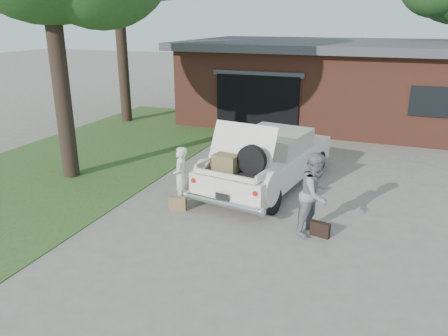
% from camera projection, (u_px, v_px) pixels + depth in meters
% --- Properties ---
extents(ground, '(90.00, 90.00, 0.00)m').
position_uv_depth(ground, '(214.00, 225.00, 9.34)').
color(ground, gray).
rests_on(ground, ground).
extents(grass_strip, '(6.00, 16.00, 0.02)m').
position_uv_depth(grass_strip, '(90.00, 157.00, 13.86)').
color(grass_strip, '#2D4C1E').
rests_on(grass_strip, ground).
extents(house, '(12.80, 7.80, 3.30)m').
position_uv_depth(house, '(337.00, 81.00, 18.59)').
color(house, brown).
rests_on(house, ground).
extents(sedan, '(2.61, 5.09, 1.92)m').
position_uv_depth(sedan, '(268.00, 159.00, 11.34)').
color(sedan, white).
rests_on(sedan, ground).
extents(woman_left, '(0.48, 0.60, 1.42)m').
position_uv_depth(woman_left, '(181.00, 176.00, 10.15)').
color(woman_left, silver).
rests_on(woman_left, ground).
extents(woman_right, '(0.90, 1.01, 1.71)m').
position_uv_depth(woman_right, '(316.00, 194.00, 8.75)').
color(woman_right, gray).
rests_on(woman_right, ground).
extents(suitcase_left, '(0.42, 0.19, 0.31)m').
position_uv_depth(suitcase_left, '(178.00, 203.00, 10.05)').
color(suitcase_left, olive).
rests_on(suitcase_left, ground).
extents(suitcase_right, '(0.42, 0.21, 0.31)m').
position_uv_depth(suitcase_right, '(320.00, 229.00, 8.81)').
color(suitcase_right, black).
rests_on(suitcase_right, ground).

